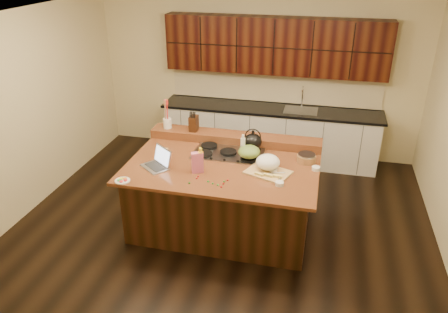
# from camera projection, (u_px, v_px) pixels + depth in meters

# --- Properties ---
(room) EXTENTS (5.52, 5.02, 2.72)m
(room) POSITION_uv_depth(u_px,v_px,m) (223.00, 133.00, 5.33)
(room) COLOR black
(room) RESTS_ON ground
(island) EXTENTS (2.40, 1.60, 0.92)m
(island) POSITION_uv_depth(u_px,v_px,m) (223.00, 195.00, 5.72)
(island) COLOR black
(island) RESTS_ON ground
(back_ledge) EXTENTS (2.40, 0.30, 0.12)m
(back_ledge) POSITION_uv_depth(u_px,v_px,m) (235.00, 138.00, 6.10)
(back_ledge) COLOR black
(back_ledge) RESTS_ON island
(cooktop) EXTENTS (0.92, 0.52, 0.05)m
(cooktop) POSITION_uv_depth(u_px,v_px,m) (228.00, 153.00, 5.77)
(cooktop) COLOR gray
(cooktop) RESTS_ON island
(back_counter) EXTENTS (3.70, 0.66, 2.40)m
(back_counter) POSITION_uv_depth(u_px,v_px,m) (271.00, 104.00, 7.37)
(back_counter) COLOR silver
(back_counter) RESTS_ON ground
(kettle) EXTENTS (0.31, 0.31, 0.22)m
(kettle) POSITION_uv_depth(u_px,v_px,m) (253.00, 142.00, 5.76)
(kettle) COLOR black
(kettle) RESTS_ON cooktop
(green_bowl) EXTENTS (0.31, 0.31, 0.16)m
(green_bowl) POSITION_uv_depth(u_px,v_px,m) (249.00, 152.00, 5.55)
(green_bowl) COLOR #56732E
(green_bowl) RESTS_ON cooktop
(laptop) EXTENTS (0.44, 0.43, 0.24)m
(laptop) POSITION_uv_depth(u_px,v_px,m) (158.00, 162.00, 5.42)
(laptop) COLOR #B7B7BC
(laptop) RESTS_ON island
(oil_bottle) EXTENTS (0.08, 0.08, 0.27)m
(oil_bottle) POSITION_uv_depth(u_px,v_px,m) (201.00, 162.00, 5.27)
(oil_bottle) COLOR gold
(oil_bottle) RESTS_ON island
(vinegar_bottle) EXTENTS (0.07, 0.07, 0.25)m
(vinegar_bottle) POSITION_uv_depth(u_px,v_px,m) (243.00, 147.00, 5.67)
(vinegar_bottle) COLOR silver
(vinegar_bottle) RESTS_ON island
(wooden_tray) EXTENTS (0.61, 0.53, 0.21)m
(wooden_tray) POSITION_uv_depth(u_px,v_px,m) (268.00, 164.00, 5.30)
(wooden_tray) COLOR tan
(wooden_tray) RESTS_ON island
(ramekin_a) EXTENTS (0.13, 0.13, 0.04)m
(ramekin_a) POSITION_uv_depth(u_px,v_px,m) (279.00, 184.00, 5.02)
(ramekin_a) COLOR white
(ramekin_a) RESTS_ON island
(ramekin_b) EXTENTS (0.12, 0.12, 0.04)m
(ramekin_b) POSITION_uv_depth(u_px,v_px,m) (273.00, 171.00, 5.30)
(ramekin_b) COLOR white
(ramekin_b) RESTS_ON island
(ramekin_c) EXTENTS (0.11, 0.11, 0.04)m
(ramekin_c) POSITION_uv_depth(u_px,v_px,m) (316.00, 168.00, 5.36)
(ramekin_c) COLOR white
(ramekin_c) RESTS_ON island
(strainer_bowl) EXTENTS (0.27, 0.27, 0.09)m
(strainer_bowl) POSITION_uv_depth(u_px,v_px,m) (306.00, 159.00, 5.55)
(strainer_bowl) COLOR #996B3F
(strainer_bowl) RESTS_ON island
(kitchen_timer) EXTENTS (0.10, 0.10, 0.07)m
(kitchen_timer) POSITION_uv_depth(u_px,v_px,m) (279.00, 180.00, 5.08)
(kitchen_timer) COLOR silver
(kitchen_timer) RESTS_ON island
(pink_bag) EXTENTS (0.16, 0.13, 0.26)m
(pink_bag) POSITION_uv_depth(u_px,v_px,m) (197.00, 162.00, 5.26)
(pink_bag) COLOR #CD608A
(pink_bag) RESTS_ON island
(candy_plate) EXTENTS (0.21, 0.21, 0.01)m
(candy_plate) POSITION_uv_depth(u_px,v_px,m) (123.00, 181.00, 5.11)
(candy_plate) COLOR white
(candy_plate) RESTS_ON island
(package_box) EXTENTS (0.10, 0.08, 0.14)m
(package_box) POSITION_uv_depth(u_px,v_px,m) (164.00, 154.00, 5.63)
(package_box) COLOR #EDAF53
(package_box) RESTS_ON island
(utensil_crock) EXTENTS (0.12, 0.12, 0.14)m
(utensil_crock) POSITION_uv_depth(u_px,v_px,m) (167.00, 123.00, 6.26)
(utensil_crock) COLOR white
(utensil_crock) RESTS_ON back_ledge
(knife_block) EXTENTS (0.11, 0.17, 0.21)m
(knife_block) POSITION_uv_depth(u_px,v_px,m) (194.00, 123.00, 6.16)
(knife_block) COLOR black
(knife_block) RESTS_ON back_ledge
(gumdrop_0) EXTENTS (0.02, 0.02, 0.02)m
(gumdrop_0) POSITION_uv_depth(u_px,v_px,m) (198.00, 176.00, 5.21)
(gumdrop_0) COLOR red
(gumdrop_0) RESTS_ON island
(gumdrop_1) EXTENTS (0.02, 0.02, 0.02)m
(gumdrop_1) POSITION_uv_depth(u_px,v_px,m) (208.00, 181.00, 5.09)
(gumdrop_1) COLOR #198C26
(gumdrop_1) RESTS_ON island
(gumdrop_2) EXTENTS (0.02, 0.02, 0.02)m
(gumdrop_2) POSITION_uv_depth(u_px,v_px,m) (223.00, 184.00, 5.04)
(gumdrop_2) COLOR red
(gumdrop_2) RESTS_ON island
(gumdrop_3) EXTENTS (0.02, 0.02, 0.02)m
(gumdrop_3) POSITION_uv_depth(u_px,v_px,m) (218.00, 185.00, 5.02)
(gumdrop_3) COLOR #198C26
(gumdrop_3) RESTS_ON island
(gumdrop_4) EXTENTS (0.02, 0.02, 0.02)m
(gumdrop_4) POSITION_uv_depth(u_px,v_px,m) (221.00, 187.00, 4.98)
(gumdrop_4) COLOR red
(gumdrop_4) RESTS_ON island
(gumdrop_5) EXTENTS (0.02, 0.02, 0.02)m
(gumdrop_5) POSITION_uv_depth(u_px,v_px,m) (189.00, 183.00, 5.06)
(gumdrop_5) COLOR #198C26
(gumdrop_5) RESTS_ON island
(gumdrop_6) EXTENTS (0.02, 0.02, 0.02)m
(gumdrop_6) POSITION_uv_depth(u_px,v_px,m) (197.00, 178.00, 5.16)
(gumdrop_6) COLOR red
(gumdrop_6) RESTS_ON island
(gumdrop_7) EXTENTS (0.02, 0.02, 0.02)m
(gumdrop_7) POSITION_uv_depth(u_px,v_px,m) (213.00, 183.00, 5.05)
(gumdrop_7) COLOR #198C26
(gumdrop_7) RESTS_ON island
(gumdrop_8) EXTENTS (0.02, 0.02, 0.02)m
(gumdrop_8) POSITION_uv_depth(u_px,v_px,m) (228.00, 180.00, 5.12)
(gumdrop_8) COLOR red
(gumdrop_8) RESTS_ON island
(gumdrop_9) EXTENTS (0.02, 0.02, 0.02)m
(gumdrop_9) POSITION_uv_depth(u_px,v_px,m) (224.00, 181.00, 5.09)
(gumdrop_9) COLOR #198C26
(gumdrop_9) RESTS_ON island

